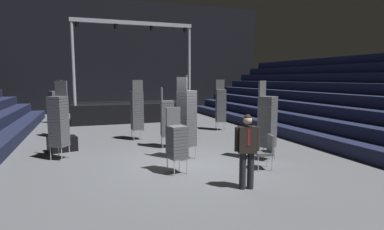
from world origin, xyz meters
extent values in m
cube|color=#515459|center=(0.00, 0.00, -0.05)|extent=(22.00, 30.00, 0.10)
cube|color=black|center=(0.00, 15.00, 4.00)|extent=(22.00, 0.30, 8.00)
cube|color=#191E38|center=(5.38, 1.00, 0.23)|extent=(0.75, 24.00, 0.45)
cube|color=#191E38|center=(6.12, 1.00, 0.68)|extent=(0.75, 24.00, 0.45)
cube|color=#191E38|center=(6.88, 1.00, 1.12)|extent=(0.75, 24.00, 0.45)
cube|color=#191E38|center=(7.62, 1.00, 1.57)|extent=(0.75, 24.00, 0.45)
cube|color=#191E38|center=(8.38, 1.00, 2.02)|extent=(0.75, 24.00, 0.45)
cube|color=black|center=(0.00, 9.85, 0.52)|extent=(6.72, 2.78, 1.04)
cylinder|color=#9EA0A8|center=(-3.11, 8.71, 3.20)|extent=(0.16, 0.16, 4.32)
cylinder|color=#9EA0A8|center=(3.11, 8.71, 3.20)|extent=(0.16, 0.16, 4.32)
cube|color=#9EA0A8|center=(0.00, 8.71, 5.36)|extent=(6.42, 0.20, 0.20)
cylinder|color=black|center=(-2.86, 8.71, 5.14)|extent=(0.18, 0.18, 0.22)
cylinder|color=black|center=(-0.95, 8.71, 5.14)|extent=(0.18, 0.18, 0.22)
cylinder|color=black|center=(0.95, 8.71, 5.14)|extent=(0.18, 0.18, 0.22)
cylinder|color=black|center=(2.86, 8.71, 5.14)|extent=(0.18, 0.18, 0.22)
cylinder|color=black|center=(0.78, -2.38, 0.41)|extent=(0.15, 0.15, 0.83)
cylinder|color=black|center=(0.60, -2.34, 0.41)|extent=(0.15, 0.15, 0.83)
cube|color=silver|center=(0.68, -2.42, 1.12)|extent=(0.20, 0.14, 0.59)
cube|color=black|center=(0.69, -2.36, 1.12)|extent=(0.44, 0.32, 0.59)
cube|color=maroon|center=(0.66, -2.47, 1.19)|extent=(0.06, 0.02, 0.38)
cylinder|color=black|center=(0.92, -2.42, 1.13)|extent=(0.12, 0.12, 0.54)
cylinder|color=black|center=(0.46, -2.31, 1.13)|extent=(0.12, 0.12, 0.54)
sphere|color=#DBAD89|center=(0.69, -2.36, 1.55)|extent=(0.19, 0.19, 0.19)
sphere|color=black|center=(0.69, -2.36, 1.60)|extent=(0.16, 0.16, 0.16)
cylinder|color=#B2B5BA|center=(-0.88, 4.24, 0.20)|extent=(0.02, 0.02, 0.40)
cylinder|color=#B2B5BA|center=(-0.50, 4.27, 0.20)|extent=(0.02, 0.02, 0.40)
cylinder|color=#B2B5BA|center=(-0.86, 3.86, 0.20)|extent=(0.02, 0.02, 0.40)
cylinder|color=#B2B5BA|center=(-0.48, 3.89, 0.20)|extent=(0.02, 0.02, 0.40)
cube|color=#4C4C51|center=(-0.68, 4.07, 0.44)|extent=(0.47, 0.47, 0.08)
cube|color=#4C4C51|center=(-0.68, 4.07, 0.53)|extent=(0.47, 0.47, 0.08)
cube|color=#4C4C51|center=(-0.68, 4.07, 0.61)|extent=(0.47, 0.47, 0.08)
cube|color=#4C4C51|center=(-0.68, 4.07, 0.70)|extent=(0.47, 0.47, 0.08)
cube|color=#4C4C51|center=(-0.68, 4.07, 0.78)|extent=(0.47, 0.47, 0.08)
cube|color=#4C4C51|center=(-0.68, 4.07, 0.87)|extent=(0.47, 0.47, 0.08)
cube|color=#4C4C51|center=(-0.68, 4.07, 0.95)|extent=(0.47, 0.47, 0.08)
cube|color=#4C4C51|center=(-0.68, 4.07, 1.04)|extent=(0.47, 0.47, 0.08)
cube|color=#4C4C51|center=(-0.68, 4.07, 1.12)|extent=(0.47, 0.47, 0.08)
cube|color=#4C4C51|center=(-0.68, 4.07, 1.21)|extent=(0.47, 0.47, 0.08)
cube|color=#4C4C51|center=(-0.68, 4.07, 1.29)|extent=(0.47, 0.47, 0.08)
cube|color=#4C4C51|center=(-0.68, 4.07, 1.38)|extent=(0.47, 0.47, 0.08)
cube|color=#4C4C51|center=(-0.68, 4.07, 1.46)|extent=(0.47, 0.47, 0.08)
cube|color=#4C4C51|center=(-0.68, 4.07, 1.55)|extent=(0.47, 0.47, 0.08)
cube|color=#4C4C51|center=(-0.68, 4.07, 1.63)|extent=(0.47, 0.47, 0.08)
cube|color=#4C4C51|center=(-0.68, 4.07, 1.72)|extent=(0.47, 0.47, 0.08)
cube|color=#4C4C51|center=(-0.68, 4.07, 1.80)|extent=(0.47, 0.47, 0.08)
cube|color=#4C4C51|center=(-0.68, 4.07, 1.89)|extent=(0.47, 0.47, 0.08)
cube|color=#4C4C51|center=(-0.67, 3.87, 2.16)|extent=(0.41, 0.08, 0.46)
cylinder|color=#B2B5BA|center=(0.31, 2.46, 0.20)|extent=(0.02, 0.02, 0.40)
cylinder|color=#B2B5BA|center=(0.26, 2.08, 0.20)|extent=(0.02, 0.02, 0.40)
cylinder|color=#B2B5BA|center=(-0.07, 2.50, 0.20)|extent=(0.02, 0.02, 0.40)
cylinder|color=#B2B5BA|center=(-0.12, 2.12, 0.20)|extent=(0.02, 0.02, 0.40)
cube|color=#4C4C51|center=(0.10, 2.29, 0.44)|extent=(0.49, 0.49, 0.08)
cube|color=#4C4C51|center=(0.10, 2.29, 0.53)|extent=(0.49, 0.49, 0.08)
cube|color=#4C4C51|center=(0.10, 2.29, 0.61)|extent=(0.49, 0.49, 0.08)
cube|color=#4C4C51|center=(0.10, 2.29, 0.70)|extent=(0.49, 0.49, 0.08)
cube|color=#4C4C51|center=(0.10, 2.29, 0.78)|extent=(0.49, 0.49, 0.08)
cube|color=#4C4C51|center=(0.10, 2.29, 0.87)|extent=(0.49, 0.49, 0.08)
cube|color=#4C4C51|center=(0.10, 2.29, 0.95)|extent=(0.49, 0.49, 0.08)
cube|color=#4C4C51|center=(0.10, 2.29, 1.04)|extent=(0.49, 0.49, 0.08)
cube|color=#4C4C51|center=(0.10, 2.29, 1.12)|extent=(0.49, 0.49, 0.08)
cube|color=#4C4C51|center=(0.10, 2.29, 1.21)|extent=(0.49, 0.49, 0.08)
cube|color=#4C4C51|center=(0.10, 2.29, 1.29)|extent=(0.49, 0.49, 0.08)
cube|color=#4C4C51|center=(0.10, 2.29, 1.38)|extent=(0.49, 0.49, 0.08)
cube|color=#4C4C51|center=(0.10, 2.29, 1.46)|extent=(0.49, 0.49, 0.08)
cube|color=#4C4C51|center=(0.10, 2.29, 1.55)|extent=(0.49, 0.49, 0.08)
cube|color=#4C4C51|center=(0.10, 2.29, 1.63)|extent=(0.49, 0.49, 0.08)
cube|color=#4C4C51|center=(-0.10, 2.31, 1.91)|extent=(0.10, 0.41, 0.46)
cylinder|color=#B2B5BA|center=(-0.22, -0.89, 0.20)|extent=(0.02, 0.02, 0.40)
cylinder|color=#B2B5BA|center=(-0.59, -0.97, 0.20)|extent=(0.02, 0.02, 0.40)
cylinder|color=#B2B5BA|center=(-0.30, -0.52, 0.20)|extent=(0.02, 0.02, 0.40)
cylinder|color=#B2B5BA|center=(-0.67, -0.60, 0.20)|extent=(0.02, 0.02, 0.40)
cube|color=#4C4C51|center=(-0.44, -0.75, 0.44)|extent=(0.53, 0.53, 0.08)
cube|color=#4C4C51|center=(-0.44, -0.75, 0.53)|extent=(0.53, 0.53, 0.08)
cube|color=#4C4C51|center=(-0.44, -0.75, 0.61)|extent=(0.53, 0.53, 0.08)
cube|color=#4C4C51|center=(-0.44, -0.75, 0.70)|extent=(0.53, 0.53, 0.08)
cube|color=#4C4C51|center=(-0.44, -0.75, 0.78)|extent=(0.53, 0.53, 0.08)
cube|color=#4C4C51|center=(-0.44, -0.75, 0.87)|extent=(0.53, 0.53, 0.08)
cube|color=#4C4C51|center=(-0.44, -0.75, 0.95)|extent=(0.53, 0.53, 0.08)
cube|color=#4C4C51|center=(-0.44, -0.75, 1.04)|extent=(0.53, 0.53, 0.08)
cube|color=#4C4C51|center=(-0.44, -0.75, 1.12)|extent=(0.53, 0.53, 0.08)
cube|color=#4C4C51|center=(-0.44, -0.75, 1.21)|extent=(0.53, 0.53, 0.08)
cube|color=#4C4C51|center=(-0.49, -0.56, 1.48)|extent=(0.41, 0.14, 0.46)
cylinder|color=#B2B5BA|center=(2.76, -0.42, 0.20)|extent=(0.02, 0.02, 0.40)
cylinder|color=#B2B5BA|center=(2.44, -0.61, 0.20)|extent=(0.02, 0.02, 0.40)
cylinder|color=#B2B5BA|center=(2.56, -0.09, 0.20)|extent=(0.02, 0.02, 0.40)
cylinder|color=#B2B5BA|center=(2.24, -0.29, 0.20)|extent=(0.02, 0.02, 0.40)
cube|color=#4C4C51|center=(2.50, -0.35, 0.44)|extent=(0.61, 0.61, 0.08)
cube|color=#4C4C51|center=(2.50, -0.35, 0.53)|extent=(0.61, 0.61, 0.08)
cube|color=#4C4C51|center=(2.50, -0.35, 0.61)|extent=(0.61, 0.61, 0.08)
cube|color=#4C4C51|center=(2.50, -0.35, 0.70)|extent=(0.61, 0.61, 0.08)
cube|color=#4C4C51|center=(2.50, -0.35, 0.78)|extent=(0.61, 0.61, 0.08)
cube|color=#4C4C51|center=(2.50, -0.35, 0.87)|extent=(0.61, 0.61, 0.08)
cube|color=#4C4C51|center=(2.50, -0.35, 0.95)|extent=(0.61, 0.61, 0.08)
cube|color=#4C4C51|center=(2.50, -0.35, 1.04)|extent=(0.61, 0.61, 0.08)
cube|color=#4C4C51|center=(2.50, -0.35, 1.12)|extent=(0.61, 0.61, 0.08)
cube|color=#4C4C51|center=(2.50, -0.35, 1.21)|extent=(0.61, 0.61, 0.08)
cube|color=#4C4C51|center=(2.50, -0.35, 1.29)|extent=(0.61, 0.61, 0.08)
cube|color=#4C4C51|center=(2.50, -0.35, 1.38)|extent=(0.61, 0.61, 0.08)
cube|color=#4C4C51|center=(2.50, -0.35, 1.46)|extent=(0.61, 0.61, 0.08)
cube|color=#4C4C51|center=(2.50, -0.35, 1.55)|extent=(0.61, 0.61, 0.08)
cube|color=#4C4C51|center=(2.50, -0.35, 1.63)|extent=(0.61, 0.61, 0.08)
cube|color=#4C4C51|center=(2.50, -0.35, 1.72)|extent=(0.61, 0.61, 0.08)
cube|color=#4C4C51|center=(2.50, -0.35, 1.80)|extent=(0.61, 0.61, 0.08)
cube|color=#4C4C51|center=(2.50, -0.35, 1.89)|extent=(0.61, 0.61, 0.08)
cube|color=#4C4C51|center=(2.40, -0.19, 2.16)|extent=(0.37, 0.25, 0.46)
cylinder|color=#B2B5BA|center=(0.33, 0.79, 0.20)|extent=(0.02, 0.02, 0.40)
cylinder|color=#B2B5BA|center=(0.50, 0.45, 0.20)|extent=(0.02, 0.02, 0.40)
cylinder|color=#B2B5BA|center=(-0.01, 0.62, 0.20)|extent=(0.02, 0.02, 0.40)
cylinder|color=#B2B5BA|center=(0.17, 0.28, 0.20)|extent=(0.02, 0.02, 0.40)
cube|color=#4C4C51|center=(0.25, 0.53, 0.44)|extent=(0.59, 0.59, 0.08)
cube|color=#4C4C51|center=(0.25, 0.53, 0.53)|extent=(0.59, 0.59, 0.08)
cube|color=#4C4C51|center=(0.25, 0.53, 0.61)|extent=(0.59, 0.59, 0.08)
cube|color=#4C4C51|center=(0.25, 0.53, 0.70)|extent=(0.59, 0.59, 0.08)
cube|color=#4C4C51|center=(0.25, 0.53, 0.78)|extent=(0.59, 0.59, 0.08)
cube|color=#4C4C51|center=(0.25, 0.53, 0.87)|extent=(0.59, 0.59, 0.08)
cube|color=#4C4C51|center=(0.25, 0.53, 0.95)|extent=(0.59, 0.59, 0.08)
cube|color=#4C4C51|center=(0.25, 0.53, 1.04)|extent=(0.59, 0.59, 0.08)
cube|color=#4C4C51|center=(0.25, 0.53, 1.12)|extent=(0.59, 0.59, 0.08)
cube|color=#4C4C51|center=(0.25, 0.53, 1.21)|extent=(0.59, 0.59, 0.08)
cube|color=#4C4C51|center=(0.25, 0.53, 1.29)|extent=(0.59, 0.59, 0.08)
cube|color=#4C4C51|center=(0.25, 0.53, 1.38)|extent=(0.59, 0.59, 0.08)
cube|color=#4C4C51|center=(0.25, 0.53, 1.46)|extent=(0.59, 0.59, 0.08)
cube|color=#4C4C51|center=(0.25, 0.53, 1.55)|extent=(0.59, 0.59, 0.08)
cube|color=#4C4C51|center=(0.25, 0.53, 1.63)|extent=(0.59, 0.59, 0.08)
cube|color=#4C4C51|center=(0.25, 0.53, 1.72)|extent=(0.59, 0.59, 0.08)
cube|color=#4C4C51|center=(0.25, 0.53, 1.80)|extent=(0.59, 0.59, 0.08)
cube|color=#4C4C51|center=(0.25, 0.53, 1.89)|extent=(0.59, 0.59, 0.08)
cube|color=#4C4C51|center=(0.25, 0.53, 1.97)|extent=(0.59, 0.59, 0.08)
cube|color=#4C4C51|center=(0.25, 0.53, 2.06)|extent=(0.59, 0.59, 0.08)
cube|color=#4C4C51|center=(0.07, 0.44, 2.33)|extent=(0.23, 0.38, 0.46)
cylinder|color=#B2B5BA|center=(-3.86, 5.49, 0.20)|extent=(0.02, 0.02, 0.40)
cylinder|color=#B2B5BA|center=(-4.04, 5.83, 0.20)|extent=(0.02, 0.02, 0.40)
cylinder|color=#B2B5BA|center=(-3.53, 5.67, 0.20)|extent=(0.02, 0.02, 0.40)
cylinder|color=#B2B5BA|center=(-3.70, 6.01, 0.20)|extent=(0.02, 0.02, 0.40)
cube|color=#4C4C51|center=(-3.78, 5.75, 0.44)|extent=(0.59, 0.59, 0.08)
cube|color=#4C4C51|center=(-3.78, 5.75, 0.53)|extent=(0.59, 0.59, 0.08)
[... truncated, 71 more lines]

